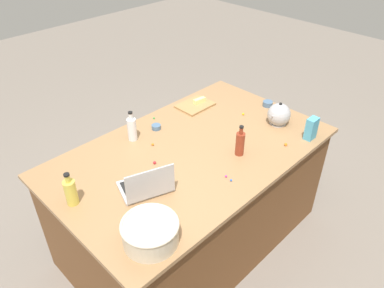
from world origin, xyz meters
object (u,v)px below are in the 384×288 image
at_px(laptop, 147,185).
at_px(ramekin_small, 268,104).
at_px(bottle_vinegar, 132,129).
at_px(butter_stick_left, 199,100).
at_px(bottle_soy, 240,143).
at_px(cutting_board, 195,105).
at_px(kettle, 279,115).
at_px(candy_bag, 311,129).
at_px(bottle_oil, 71,192).
at_px(mixing_bowl_large, 150,232).
at_px(ramekin_medium, 156,127).

height_order(laptop, ramekin_small, laptop).
xyz_separation_m(bottle_vinegar, butter_stick_left, (-0.73, -0.02, -0.06)).
bearing_deg(ramekin_small, bottle_soy, 20.29).
relative_size(bottle_soy, cutting_board, 0.79).
bearing_deg(cutting_board, kettle, 111.72).
distance_m(bottle_vinegar, cutting_board, 0.68).
xyz_separation_m(ramekin_small, candy_bag, (0.19, 0.51, 0.06)).
bearing_deg(butter_stick_left, bottle_oil, 12.38).
bearing_deg(ramekin_small, butter_stick_left, -48.01).
bearing_deg(kettle, mixing_bowl_large, 7.67).
height_order(laptop, mixing_bowl_large, laptop).
bearing_deg(ramekin_small, bottle_oil, -4.09).
bearing_deg(candy_bag, ramekin_small, -110.15).
xyz_separation_m(bottle_vinegar, bottle_oil, (0.66, 0.28, -0.00)).
bearing_deg(mixing_bowl_large, candy_bag, 176.52).
relative_size(ramekin_small, candy_bag, 0.49).
height_order(butter_stick_left, candy_bag, candy_bag).
relative_size(butter_stick_left, candy_bag, 0.65).
distance_m(laptop, mixing_bowl_large, 0.39).
bearing_deg(laptop, kettle, 174.48).
relative_size(mixing_bowl_large, bottle_soy, 1.34).
xyz_separation_m(laptop, bottle_soy, (-0.70, 0.16, 0.05)).
bearing_deg(kettle, ramekin_medium, -40.48).
relative_size(laptop, kettle, 1.71).
bearing_deg(bottle_oil, mixing_bowl_large, 104.28).
relative_size(bottle_oil, ramekin_small, 2.66).
distance_m(laptop, kettle, 1.23).
xyz_separation_m(bottle_soy, kettle, (-0.53, -0.04, -0.01)).
bearing_deg(laptop, butter_stick_left, -152.18).
distance_m(bottle_vinegar, candy_bag, 1.31).
relative_size(kettle, butter_stick_left, 1.94).
distance_m(bottle_vinegar, ramekin_small, 1.19).
bearing_deg(bottle_oil, butter_stick_left, -167.62).
relative_size(bottle_vinegar, cutting_board, 0.80).
xyz_separation_m(cutting_board, ramekin_medium, (0.46, 0.04, 0.01)).
bearing_deg(bottle_oil, bottle_vinegar, -156.86).
xyz_separation_m(mixing_bowl_large, bottle_soy, (-0.93, -0.16, 0.02)).
bearing_deg(ramekin_small, cutting_board, -44.54).
distance_m(bottle_soy, butter_stick_left, 0.76).
distance_m(bottle_oil, candy_bag, 1.71).
bearing_deg(laptop, candy_bag, 161.68).
xyz_separation_m(bottle_soy, cutting_board, (-0.27, -0.69, -0.08)).
height_order(cutting_board, ramekin_small, ramekin_small).
bearing_deg(ramekin_medium, candy_bag, 128.41).
relative_size(laptop, ramekin_medium, 5.19).
height_order(mixing_bowl_large, ramekin_medium, mixing_bowl_large).
distance_m(bottle_oil, ramekin_small, 1.78).
distance_m(kettle, ramekin_medium, 0.95).
bearing_deg(mixing_bowl_large, bottle_vinegar, -122.19).
xyz_separation_m(ramekin_medium, candy_bag, (-0.72, 0.90, 0.07)).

